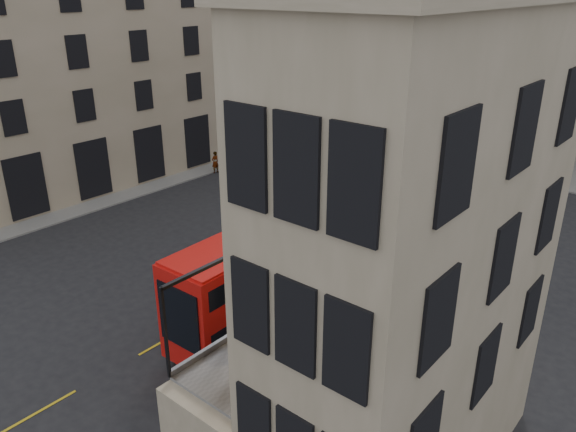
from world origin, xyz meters
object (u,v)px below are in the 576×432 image
Objects in this scene: car_c at (281,182)px; pedestrian_e at (215,162)px; cyclist at (337,205)px; cafe_chair_d at (395,283)px; pedestrian_c at (493,167)px; pedestrian_d at (550,187)px; traffic_light_far at (315,128)px; car_b at (429,162)px; cafe_chair_a at (285,375)px; cafe_table_mid at (301,302)px; street_lamp_b at (434,132)px; traffic_light_near at (340,217)px; bus_near at (278,265)px; cafe_table_far at (342,272)px; bicycle at (253,245)px; bus_far at (374,140)px; car_a at (327,177)px; pedestrian_b at (402,146)px; cafe_chair_b at (337,327)px; cafe_table_near at (242,343)px; pedestrian_a at (343,146)px; street_lamp_a at (222,147)px; cafe_chair_c at (350,313)px.

car_c is 7.24m from pedestrian_e.
cafe_chair_d reaches higher than cyclist.
pedestrian_d is at bearing 138.13° from pedestrian_c.
traffic_light_far reaches higher than pedestrian_c.
cafe_chair_a is at bearing -97.78° from car_b.
traffic_light_far is 5.68× the size of cafe_table_mid.
street_lamp_b is 16.62m from car_c.
traffic_light_far is (-14.00, 16.00, 0.00)m from traffic_light_near.
bus_near is at bearing -165.49° from cyclist.
bus_near is 12.81m from cyclist.
pedestrian_c is at bearing 100.07° from cafe_table_far.
bus_near reaches higher than bicycle.
car_b is 32.24m from cafe_table_mid.
bicycle is at bearing -144.30° from traffic_light_near.
traffic_light_near reaches higher than cyclist.
bus_far is 14.08m from pedestrian_d.
car_b is 5.36× the size of cafe_chair_d.
street_lamp_b is 19.99m from pedestrian_e.
car_a is 11.30m from pedestrian_b.
cafe_chair_d is at bearing -138.39° from bicycle.
cafe_table_mid is (20.76, -28.04, 2.62)m from traffic_light_far.
cafe_chair_a is 1.16× the size of cafe_chair_b.
car_a is at bearing 123.88° from cafe_chair_a.
cafe_table_mid is at bearing -62.87° from bus_far.
traffic_light_far is at bearing 128.44° from cafe_chair_b.
street_lamp_b is 36.84m from cafe_chair_b.
street_lamp_b is at bearing -12.94° from pedestrian_b.
bicycle is 23.70m from pedestrian_c.
cafe_table_near is at bearing -86.15° from cafe_table_mid.
pedestrian_a is 18.03m from pedestrian_d.
street_lamp_a is 30.56m from cafe_chair_b.
bicycle is at bearing -120.91° from pedestrian_b.
cafe_table_near is 3.91m from cafe_chair_c.
cafe_chair_b reaches higher than traffic_light_far.
bus_far is 11.36m from cyclist.
street_lamp_b is 12.23m from pedestrian_d.
pedestrian_e is at bearing 68.67° from pedestrian_d.
cafe_chair_d reaches higher than bus_near.
car_a is 26.37m from cafe_table_mid.
bicycle is 1.95× the size of cafe_chair_a.
pedestrian_d is (22.48, 12.10, -1.58)m from street_lamp_a.
cyclist is 2.36× the size of cafe_chair_b.
pedestrian_e is 2.08× the size of cafe_chair_a.
car_a is 4.84× the size of cafe_chair_d.
cafe_chair_c reaches higher than pedestrian_e.
car_a is 12.98m from bicycle.
traffic_light_near reaches higher than pedestrian_c.
bus_near is 8.83m from cafe_chair_b.
street_lamp_a is 9.02m from car_a.
bicycle is 0.93× the size of pedestrian_e.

